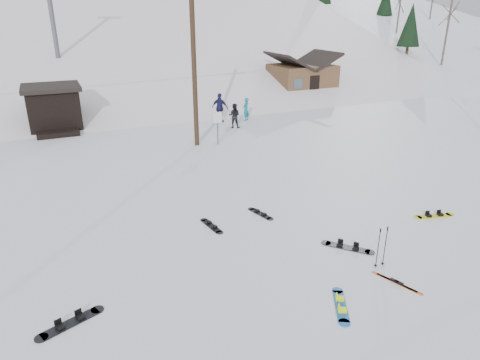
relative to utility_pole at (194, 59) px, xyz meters
name	(u,v)px	position (x,y,z in m)	size (l,w,h in m)	color
ground	(297,294)	(-2.00, -14.00, -4.68)	(200.00, 200.00, 0.00)	white
ski_slope	(96,150)	(-2.00, 41.00, -16.68)	(60.00, 75.00, 45.00)	white
ridge_right	(332,125)	(36.00, 36.00, -15.68)	(34.00, 85.00, 36.00)	white
treeline_right	(360,63)	(34.00, 28.00, -4.68)	(20.00, 60.00, 10.00)	black
treeline_crest	(69,48)	(-2.00, 72.00, -4.68)	(50.00, 6.00, 10.00)	black
utility_pole	(194,59)	(0.00, 0.00, 0.00)	(2.00, 0.26, 9.00)	#3A2819
trail_sign	(218,122)	(1.10, -0.42, -3.41)	(0.50, 0.09, 1.85)	#595B60
lift_hut	(54,108)	(-7.00, 6.94, -3.32)	(3.40, 4.10, 2.75)	black
cabin	(302,79)	(13.00, 10.00, -3.20)	(5.39, 4.40, 3.77)	brown
hero_snowboard	(341,305)	(-1.24, -14.88, -4.65)	(0.90, 1.40, 0.11)	blue
hero_skis	(397,282)	(0.79, -14.70, -4.66)	(0.57, 1.44, 0.08)	#BC4413
ski_poles	(382,247)	(0.92, -13.83, -4.02)	(0.35, 0.09, 1.29)	black
board_scatter_a	(70,323)	(-7.59, -12.73, -4.65)	(1.63, 0.82, 0.12)	black
board_scatter_b	(211,226)	(-2.71, -9.45, -4.66)	(0.42, 1.36, 0.10)	black
board_scatter_d	(348,247)	(0.72, -12.60, -4.65)	(1.23, 1.35, 0.12)	black
board_scatter_e	(434,216)	(5.02, -12.08, -4.65)	(1.56, 0.61, 0.11)	yellow
board_scatter_f	(260,213)	(-0.71, -9.29, -4.66)	(0.51, 1.28, 0.09)	black
skier_teal	(246,109)	(4.90, 4.02, -3.90)	(0.57, 0.37, 1.55)	#0D788B
skier_dark	(234,116)	(3.42, 2.62, -3.90)	(0.76, 0.59, 1.56)	black
skier_pink	(293,88)	(11.72, 9.23, -3.73)	(1.23, 0.71, 1.91)	#C14464
skier_navy	(220,108)	(3.13, 4.32, -3.71)	(1.14, 0.48, 1.95)	#1D1C48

